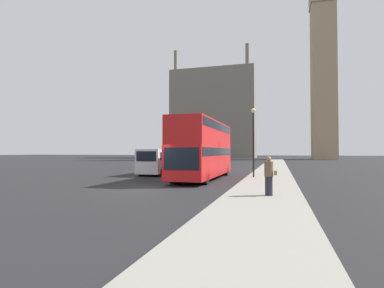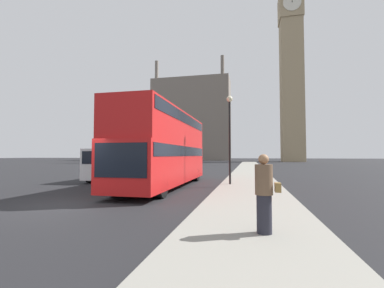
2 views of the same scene
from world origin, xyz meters
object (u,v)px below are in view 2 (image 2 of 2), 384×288
at_px(street_lamp, 230,125).
at_px(parked_sedan, 192,162).
at_px(red_double_decker_bus, 165,146).
at_px(pedestrian, 264,194).
at_px(clock_tower, 291,56).
at_px(white_van, 115,164).

bearing_deg(street_lamp, parked_sedan, 107.20).
distance_m(red_double_decker_bus, pedestrian, 9.95).
height_order(clock_tower, pedestrian, clock_tower).
xyz_separation_m(clock_tower, white_van, (-21.97, -60.61, -29.45)).
distance_m(clock_tower, red_double_decker_bus, 71.71).
bearing_deg(white_van, clock_tower, 70.08).
bearing_deg(red_double_decker_bus, street_lamp, 14.68).
relative_size(red_double_decker_bus, pedestrian, 6.26).
bearing_deg(white_van, pedestrian, -48.88).
bearing_deg(street_lamp, pedestrian, -81.40).
distance_m(red_double_decker_bus, parked_sedan, 27.94).
bearing_deg(street_lamp, white_van, 166.35).
distance_m(clock_tower, white_van, 70.88).
distance_m(clock_tower, street_lamp, 69.58).
relative_size(red_double_decker_bus, parked_sedan, 2.46).
bearing_deg(red_double_decker_bus, parked_sedan, 99.39).
relative_size(pedestrian, street_lamp, 0.33).
relative_size(clock_tower, white_van, 10.95).
relative_size(red_double_decker_bus, street_lamp, 2.06).
bearing_deg(street_lamp, red_double_decker_bus, -165.32).
height_order(street_lamp, parked_sedan, street_lamp).
bearing_deg(red_double_decker_bus, pedestrian, -58.88).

